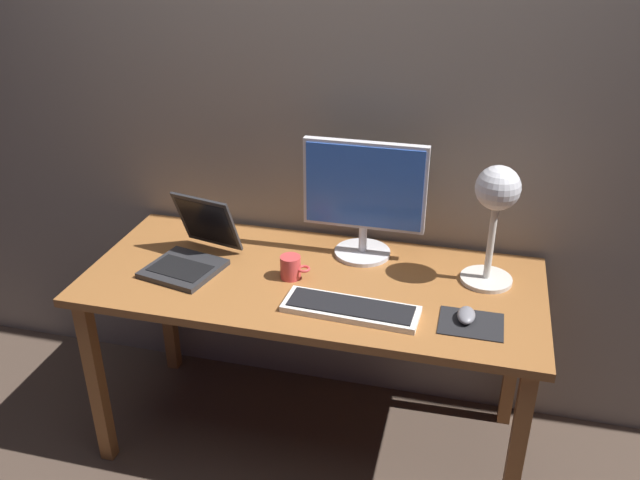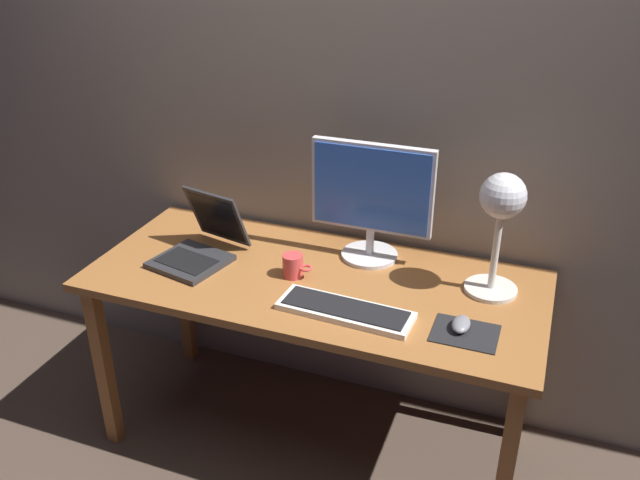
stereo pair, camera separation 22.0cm
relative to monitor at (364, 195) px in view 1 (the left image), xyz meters
The scene contains 10 objects.
ground_plane 1.02m from the monitor, 122.53° to the right, with size 4.80×4.80×0.00m, color #47382D.
back_wall 0.39m from the monitor, 126.64° to the left, with size 4.80×0.06×2.60m, color gray.
desk 0.41m from the monitor, 122.53° to the right, with size 1.60×0.70×0.74m.
monitor is the anchor object (origin of this frame).
keyboard_main 0.46m from the monitor, 84.38° to the right, with size 0.45×0.16×0.03m.
laptop 0.64m from the monitor, 160.10° to the right, with size 0.31×0.37×0.24m.
desk_lamp 0.47m from the monitor, 10.78° to the right, with size 0.18×0.18×0.43m.
mousepad 0.61m from the monitor, 41.44° to the right, with size 0.20×0.16×0.00m, color black.
mouse 0.58m from the monitor, 41.28° to the right, with size 0.06×0.10×0.03m, color slate.
coffee_mug 0.37m from the monitor, 132.16° to the right, with size 0.11×0.07×0.08m.
Camera 1 is at (0.52, -1.95, 1.93)m, focal length 37.41 mm.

